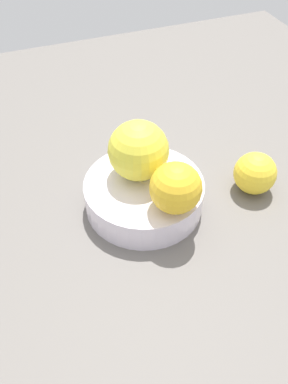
{
  "coord_description": "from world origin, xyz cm",
  "views": [
    {
      "loc": [
        -38.65,
        14.64,
        43.46
      ],
      "look_at": [
        0.0,
        0.0,
        2.55
      ],
      "focal_mm": 39.06,
      "sensor_mm": 36.0,
      "label": 1
    }
  ],
  "objects_px": {
    "fruit_bowl": "(144,195)",
    "orange_loose_0": "(255,173)",
    "orange_in_bowl_0": "(137,151)",
    "orange_in_bowl_1": "(176,188)"
  },
  "relations": [
    {
      "from": "fruit_bowl",
      "to": "orange_in_bowl_1",
      "type": "xyz_separation_m",
      "value": [
        -0.05,
        -0.02,
        0.06
      ]
    },
    {
      "from": "fruit_bowl",
      "to": "orange_loose_0",
      "type": "bearing_deg",
      "value": -99.1
    },
    {
      "from": "orange_in_bowl_0",
      "to": "fruit_bowl",
      "type": "bearing_deg",
      "value": -172.83
    },
    {
      "from": "fruit_bowl",
      "to": "orange_in_bowl_1",
      "type": "relative_size",
      "value": 2.5
    },
    {
      "from": "fruit_bowl",
      "to": "orange_in_bowl_0",
      "type": "distance_m",
      "value": 0.07
    },
    {
      "from": "orange_in_bowl_1",
      "to": "fruit_bowl",
      "type": "bearing_deg",
      "value": 21.27
    },
    {
      "from": "fruit_bowl",
      "to": "orange_in_bowl_0",
      "type": "xyz_separation_m",
      "value": [
        0.02,
        0.0,
        0.06
      ]
    },
    {
      "from": "orange_in_bowl_0",
      "to": "orange_loose_0",
      "type": "relative_size",
      "value": 1.33
    },
    {
      "from": "orange_in_bowl_0",
      "to": "orange_in_bowl_1",
      "type": "distance_m",
      "value": 0.08
    },
    {
      "from": "fruit_bowl",
      "to": "orange_in_bowl_0",
      "type": "bearing_deg",
      "value": 7.17
    }
  ]
}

